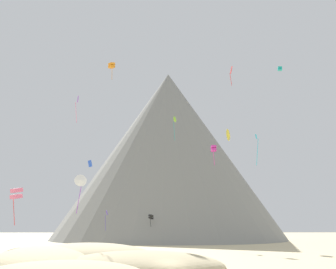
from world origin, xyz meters
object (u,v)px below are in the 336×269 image
at_px(rock_massif, 170,157).
at_px(kite_white_low, 80,181).
at_px(kite_lime_high, 175,120).
at_px(kite_rainbow_low, 16,194).
at_px(kite_indigo_low, 106,216).
at_px(kite_magenta_mid, 214,149).
at_px(kite_violet_mid, 77,103).
at_px(kite_teal_high, 280,69).
at_px(kite_blue_mid, 90,164).
at_px(bush_scatter_east, 187,258).
at_px(kite_cyan_mid, 257,145).
at_px(kite_black_low, 151,217).
at_px(kite_orange_high, 112,66).
at_px(bush_ridge_crest, 62,255).
at_px(kite_red_high, 231,72).
at_px(bush_low_patch, 154,261).
at_px(bush_near_right, 174,254).
at_px(kite_yellow_mid, 228,135).

height_order(rock_massif, kite_white_low, rock_massif).
bearing_deg(kite_lime_high, kite_rainbow_low, 178.66).
height_order(kite_indigo_low, kite_white_low, kite_white_low).
height_order(kite_magenta_mid, kite_violet_mid, kite_violet_mid).
distance_m(kite_teal_high, kite_white_low, 47.59).
xyz_separation_m(kite_teal_high, kite_blue_mid, (-40.66, 19.07, -16.78)).
bearing_deg(kite_rainbow_low, bush_scatter_east, -151.71).
height_order(kite_violet_mid, kite_cyan_mid, kite_violet_mid).
distance_m(kite_black_low, kite_indigo_low, 10.05).
bearing_deg(kite_lime_high, bush_scatter_east, -149.19).
bearing_deg(kite_magenta_mid, kite_indigo_low, 137.61).
height_order(kite_orange_high, kite_violet_mid, kite_orange_high).
height_order(kite_black_low, kite_white_low, kite_white_low).
relative_size(kite_orange_high, kite_magenta_mid, 1.05).
bearing_deg(kite_lime_high, bush_ridge_crest, -173.44).
xyz_separation_m(bush_scatter_east, kite_red_high, (10.08, 19.05, 32.03)).
bearing_deg(kite_lime_high, kite_indigo_low, 120.44).
xyz_separation_m(kite_orange_high, kite_lime_high, (14.47, 8.54, -10.06)).
relative_size(bush_low_patch, kite_teal_high, 1.62).
xyz_separation_m(bush_near_right, kite_magenta_mid, (8.24, 15.07, 18.18)).
bearing_deg(kite_rainbow_low, kite_blue_mid, -55.80).
relative_size(rock_massif, kite_teal_high, 111.89).
relative_size(rock_massif, kite_black_low, 34.23).
bearing_deg(bush_ridge_crest, rock_massif, 76.30).
relative_size(kite_white_low, kite_violet_mid, 1.16).
relative_size(bush_scatter_east, kite_black_low, 0.63).
relative_size(kite_magenta_mid, kite_violet_mid, 0.81).
xyz_separation_m(kite_indigo_low, kite_cyan_mid, (27.00, -31.11, 10.44)).
xyz_separation_m(bush_near_right, kite_indigo_low, (-13.79, 33.13, 5.99)).
height_order(kite_yellow_mid, kite_cyan_mid, kite_yellow_mid).
bearing_deg(kite_lime_high, kite_blue_mid, 114.34).
bearing_deg(kite_black_low, kite_white_low, -148.57).
height_order(bush_near_right, kite_orange_high, kite_orange_high).
bearing_deg(kite_indigo_low, kite_magenta_mid, -108.58).
height_order(kite_cyan_mid, kite_blue_mid, kite_blue_mid).
relative_size(kite_rainbow_low, kite_violet_mid, 1.09).
distance_m(bush_near_right, bush_ridge_crest, 15.52).
xyz_separation_m(kite_yellow_mid, kite_violet_mid, (-28.93, -18.10, 1.40)).
bearing_deg(kite_white_low, bush_scatter_east, -36.56).
bearing_deg(rock_massif, kite_red_high, -79.91).
bearing_deg(kite_violet_mid, kite_blue_mid, 31.62).
bearing_deg(bush_scatter_east, kite_red_high, 62.12).
height_order(rock_massif, kite_blue_mid, rock_massif).
xyz_separation_m(kite_red_high, kite_blue_mid, (-29.63, 24.46, -13.89)).
bearing_deg(bush_ridge_crest, kite_indigo_low, 87.90).
xyz_separation_m(kite_orange_high, kite_cyan_mid, (25.86, -22.25, -22.09)).
relative_size(rock_massif, kite_cyan_mid, 19.22).
xyz_separation_m(kite_rainbow_low, kite_lime_high, (23.65, 36.44, 20.22)).
bearing_deg(bush_scatter_east, bush_ridge_crest, 163.93).
bearing_deg(kite_red_high, kite_rainbow_low, -24.84).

